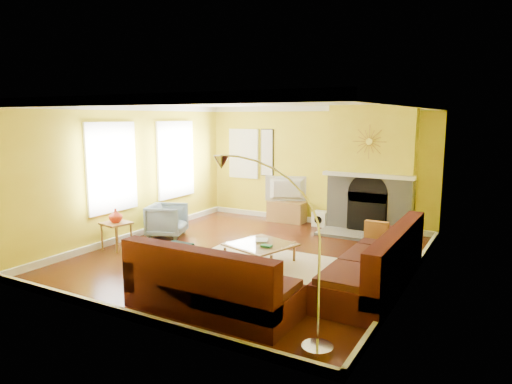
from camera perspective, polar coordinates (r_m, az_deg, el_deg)
The scene contains 27 objects.
floor at distance 8.22m, azimuth -0.72°, elevation -8.05°, with size 5.50×6.00×0.02m, color #542311.
ceiling at distance 7.85m, azimuth -0.76°, elevation 11.25°, with size 5.50×6.00×0.02m, color white.
wall_back at distance 10.62m, azimuth 7.45°, elevation 3.33°, with size 5.50×0.02×2.70m, color yellow.
wall_front at distance 5.57m, azimuth -16.50°, elevation -2.43°, with size 5.50×0.02×2.70m, color yellow.
wall_left at distance 9.60m, azimuth -15.15°, elevation 2.45°, with size 0.02×6.00×2.70m, color yellow.
wall_right at distance 6.98m, azimuth 19.27°, elevation -0.25°, with size 0.02×6.00×2.70m, color yellow.
baseboard at distance 8.20m, azimuth -0.72°, elevation -7.59°, with size 5.50×6.00×0.12m, color white, non-canonical shape.
crown_molding at distance 7.85m, azimuth -0.76°, elevation 10.74°, with size 5.50×6.00×0.12m, color white, non-canonical shape.
window_left_near at distance 10.52m, azimuth -10.07°, elevation 4.03°, with size 0.06×1.22×1.72m, color white.
window_left_far at distance 9.14m, azimuth -17.65°, elevation 2.95°, with size 0.06×1.22×1.72m, color white.
window_back at distance 11.40m, azimuth -1.54°, elevation 4.82°, with size 0.82×0.06×1.22m, color white.
wall_art at distance 11.08m, azimuth 1.38°, elevation 4.95°, with size 0.34×0.04×1.14m, color white.
fireplace at distance 9.99m, azimuth 14.20°, elevation 2.75°, with size 1.80×0.40×2.70m, color gray, non-canonical shape.
mantel at distance 9.77m, azimuth 13.80°, elevation 2.03°, with size 1.92×0.22×0.08m, color white.
hearth at distance 9.71m, azimuth 13.02°, elevation -5.33°, with size 1.80×0.70×0.06m, color gray.
sunburst at distance 9.72m, azimuth 13.98°, elevation 6.13°, with size 0.70×0.04×0.70m, color olive, non-canonical shape.
rug at distance 7.81m, azimuth 0.41°, elevation -8.88°, with size 2.40×1.80×0.02m, color beige.
sectional_sofa at distance 6.84m, azimuth 4.45°, elevation -7.68°, with size 3.10×3.70×0.90m, color #441617, non-canonical shape.
coffee_table at distance 7.69m, azimuth 0.56°, elevation -7.77°, with size 0.95×0.95×0.37m, color white, non-canonical shape.
media_console at distance 10.79m, azimuth 3.85°, elevation -2.47°, with size 0.88×0.40×0.49m, color olive.
tv at distance 10.69m, azimuth 3.88°, elevation 0.36°, with size 1.03×0.14×0.59m, color black.
subwoofer at distance 10.51m, azimuth 8.11°, elevation -3.30°, with size 0.33×0.33×0.33m, color white.
armchair at distance 9.65m, azimuth -11.06°, elevation -3.48°, with size 0.72×0.74×0.67m, color slate.
side_table at distance 8.96m, azimuth -17.02°, elevation -5.25°, with size 0.46×0.46×0.51m, color olive, non-canonical shape.
vase at distance 8.87m, azimuth -17.14°, elevation -2.83°, with size 0.25×0.25×0.26m, color red.
book at distance 7.78m, azimuth -0.02°, elevation -6.03°, with size 0.20×0.27×0.03m, color white.
arc_lamp at distance 4.98m, azimuth 2.00°, elevation -7.45°, with size 1.30×0.36×2.02m, color silver, non-canonical shape.
Camera 1 is at (3.94, -6.79, 2.45)m, focal length 32.00 mm.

